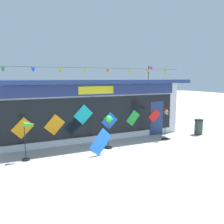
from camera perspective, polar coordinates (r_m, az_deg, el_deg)
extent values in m
plane|color=#ADAAA5|center=(10.19, 3.13, -11.31)|extent=(80.00, 80.00, 0.00)
cube|color=silver|center=(15.08, -7.76, 1.13)|extent=(10.80, 5.51, 3.10)
cube|color=navy|center=(14.54, -7.34, 7.40)|extent=(11.20, 6.41, 0.20)
cube|color=navy|center=(12.36, -3.85, 5.29)|extent=(9.94, 0.08, 0.57)
cube|color=yellow|center=(12.33, -3.79, 5.28)|extent=(1.94, 0.04, 0.40)
cube|color=black|center=(12.52, -3.80, -1.09)|extent=(9.72, 0.06, 2.06)
cube|color=navy|center=(14.46, 10.67, -1.46)|extent=(0.90, 0.07, 2.00)
cube|color=orange|center=(11.67, -20.77, -3.64)|extent=(1.02, 0.03, 1.02)
cube|color=orange|center=(11.87, -13.66, -3.00)|extent=(1.04, 0.03, 1.05)
cube|color=#19B7BC|center=(12.18, -6.92, -0.61)|extent=(1.05, 0.03, 1.05)
cube|color=blue|center=(12.80, -0.62, -2.14)|extent=(0.98, 0.03, 0.98)
cube|color=green|center=(13.48, 5.08, -1.44)|extent=(0.90, 0.03, 0.94)
cube|color=red|center=(14.28, 10.18, -0.88)|extent=(0.89, 0.03, 0.88)
cylinder|color=black|center=(12.24, -3.69, 10.55)|extent=(10.37, 0.01, 0.01)
cone|color=green|center=(11.34, -24.78, 9.28)|extent=(0.20, 0.20, 0.22)
cone|color=blue|center=(11.44, -18.47, 9.60)|extent=(0.20, 0.20, 0.22)
cone|color=yellow|center=(11.66, -12.33, 9.80)|extent=(0.20, 0.20, 0.22)
cone|color=yellow|center=(12.02, -6.47, 9.89)|extent=(0.20, 0.20, 0.22)
cone|color=orange|center=(12.48, -1.00, 9.88)|extent=(0.20, 0.20, 0.22)
cone|color=yellow|center=(13.05, 4.03, 9.79)|extent=(0.20, 0.20, 0.22)
cone|color=yellow|center=(13.71, 8.61, 9.65)|extent=(0.20, 0.20, 0.22)
cone|color=yellow|center=(14.44, 12.74, 9.47)|extent=(0.20, 0.20, 0.22)
cylinder|color=black|center=(17.26, 8.79, 9.34)|extent=(0.04, 0.04, 0.90)
cube|color=#EA4CA3|center=(17.37, 9.26, 10.41)|extent=(0.32, 0.02, 0.22)
cylinder|color=black|center=(10.68, -20.02, -10.72)|extent=(0.33, 0.33, 0.06)
cylinder|color=black|center=(10.47, -20.22, -6.95)|extent=(0.03, 0.03, 1.51)
cone|color=green|center=(10.32, -19.22, -2.80)|extent=(0.48, 0.31, 0.21)
cylinder|color=green|center=(10.30, -20.43, -2.88)|extent=(0.03, 0.16, 0.16)
cylinder|color=black|center=(11.68, -0.84, -8.56)|extent=(0.37, 0.37, 0.06)
cylinder|color=black|center=(11.52, -0.85, -5.66)|extent=(0.03, 0.03, 1.28)
sphere|color=green|center=(11.35, -0.86, -1.70)|extent=(0.34, 0.34, 0.34)
cube|color=green|center=(11.35, -0.86, -1.70)|extent=(0.35, 0.35, 0.07)
cube|color=brown|center=(11.39, -0.86, -2.83)|extent=(0.10, 0.10, 0.10)
cylinder|color=black|center=(13.55, 12.62, -6.37)|extent=(0.39, 0.39, 0.06)
cylinder|color=black|center=(13.39, 12.72, -3.26)|extent=(0.03, 0.03, 1.56)
cylinder|color=black|center=(13.22, 12.94, 0.03)|extent=(0.06, 0.04, 0.06)
cone|color=orange|center=(13.29, 13.29, 0.06)|extent=(0.15, 0.16, 0.15)
cone|color=red|center=(13.21, 12.95, 0.48)|extent=(0.16, 0.15, 0.15)
cone|color=green|center=(13.16, 12.58, 0.00)|extent=(0.15, 0.16, 0.15)
cone|color=#EA4CA3|center=(13.24, 12.92, -0.42)|extent=(0.16, 0.15, 0.15)
cylinder|color=#2D4238|center=(15.28, 20.13, -3.51)|extent=(0.48, 0.48, 0.84)
cylinder|color=black|center=(15.20, 20.22, -1.81)|extent=(0.52, 0.52, 0.08)
cube|color=blue|center=(10.57, -2.73, -7.20)|extent=(1.19, 0.29, 1.19)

